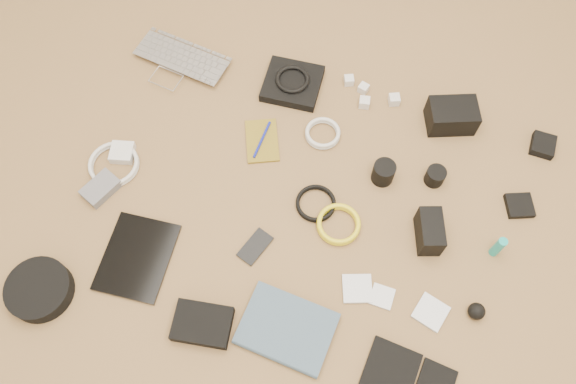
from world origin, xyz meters
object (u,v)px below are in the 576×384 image
(headphone_case, at_px, (39,290))
(paperback, at_px, (274,361))
(phone, at_px, (255,247))
(laptop, at_px, (175,68))
(tablet, at_px, (137,257))
(dslr_camera, at_px, (452,116))

(headphone_case, distance_m, paperback, 0.67)
(headphone_case, bearing_deg, phone, 30.73)
(laptop, relative_size, headphone_case, 1.79)
(paperback, bearing_deg, laptop, 42.11)
(laptop, bearing_deg, headphone_case, -85.68)
(tablet, distance_m, paperback, 0.48)
(paperback, bearing_deg, phone, 32.56)
(dslr_camera, bearing_deg, phone, -147.68)
(laptop, height_order, paperback, laptop)
(dslr_camera, xyz_separation_m, phone, (-0.45, -0.59, -0.04))
(tablet, distance_m, phone, 0.34)
(tablet, bearing_deg, phone, 19.01)
(laptop, height_order, headphone_case, headphone_case)
(dslr_camera, relative_size, headphone_case, 0.84)
(dslr_camera, height_order, phone, dslr_camera)
(headphone_case, bearing_deg, laptop, 86.40)
(laptop, height_order, phone, laptop)
(headphone_case, bearing_deg, paperback, 1.79)
(laptop, distance_m, tablet, 0.66)
(phone, relative_size, headphone_case, 0.60)
(tablet, bearing_deg, dslr_camera, 39.28)
(laptop, distance_m, dslr_camera, 0.91)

